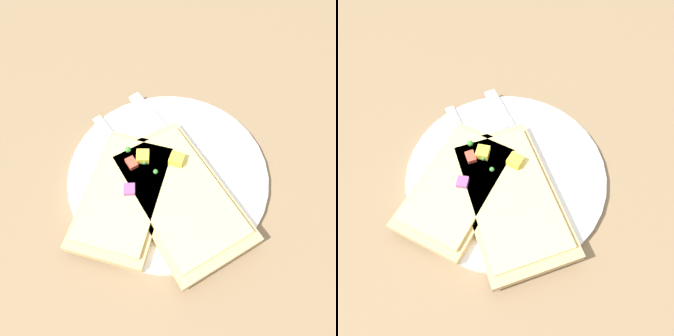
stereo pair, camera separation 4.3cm
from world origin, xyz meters
TOP-DOWN VIEW (x-y plane):
  - ground_plane at (0.00, 0.00)m, footprint 4.00×4.00m
  - plate at (0.00, 0.00)m, footprint 0.27×0.27m
  - fork at (-0.03, -0.02)m, footprint 0.18×0.15m
  - knife at (-0.02, 0.06)m, footprint 0.16×0.14m
  - pizza_slice_main at (0.02, -0.03)m, footprint 0.22×0.22m
  - pizza_slice_corner at (-0.04, -0.05)m, footprint 0.10×0.17m
  - crumb_scatter at (-0.01, 0.01)m, footprint 0.10×0.02m

SIDE VIEW (x-z plane):
  - ground_plane at x=0.00m, z-range 0.00..0.00m
  - plate at x=0.00m, z-range 0.00..0.01m
  - knife at x=-0.02m, z-range 0.01..0.02m
  - fork at x=-0.03m, z-range 0.01..0.02m
  - crumb_scatter at x=-0.01m, z-range 0.01..0.02m
  - pizza_slice_main at x=0.02m, z-range 0.01..0.04m
  - pizza_slice_corner at x=-0.04m, z-range 0.01..0.04m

